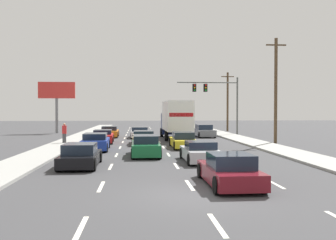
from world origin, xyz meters
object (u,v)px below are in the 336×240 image
car_orange (110,132)px  traffic_signal_mast (213,93)px  car_blue (96,142)px  utility_pole_far (228,101)px  car_silver (200,152)px  roadside_billboard (57,96)px  car_yellow (183,140)px  car_green (146,146)px  pedestrian_near_corner (64,133)px  car_gray (204,131)px  utility_pole_mid (276,89)px  car_tan (144,138)px  car_white (140,133)px  box_truck (176,118)px  car_red (103,137)px  car_maroon (229,171)px  car_black (80,156)px

car_orange → traffic_signal_mast: 13.43m
car_blue → utility_pole_far: 28.82m
car_silver → roadside_billboard: size_ratio=0.62×
car_yellow → roadside_billboard: 25.03m
car_green → pedestrian_near_corner: bearing=128.5°
car_gray → utility_pole_mid: utility_pole_mid is taller
car_tan → car_orange: bearing=112.3°
car_white → utility_pole_mid: size_ratio=0.47×
car_yellow → box_truck: bearing=87.8°
car_red → car_green: (3.63, -9.71, 0.06)m
car_orange → car_blue: size_ratio=0.97×
car_orange → car_blue: bearing=-90.0°
car_orange → car_yellow: 13.83m
car_blue → car_maroon: car_blue is taller
car_green → utility_pole_far: (12.12, 27.46, 3.67)m
car_orange → car_black: bearing=-89.6°
car_white → utility_pole_mid: (11.97, -7.83, 4.24)m
car_blue → roadside_billboard: (-7.42, 21.60, 4.23)m
car_gray → box_truck: bearing=-138.0°
car_red → car_green: bearing=-69.5°
car_black → roadside_billboard: roadside_billboard is taller
car_orange → car_blue: car_blue is taller
car_tan → utility_pole_mid: utility_pole_mid is taller
car_black → car_maroon: 8.38m
car_tan → car_gray: (6.79, 8.35, 0.08)m
box_truck → utility_pole_mid: (8.32, -5.49, 2.62)m
car_green → utility_pole_mid: (11.67, 8.07, 4.17)m
car_silver → utility_pole_far: utility_pole_far is taller
car_blue → car_tan: 5.93m
car_silver → pedestrian_near_corner: size_ratio=2.42×
car_blue → car_white: bearing=75.1°
car_orange → utility_pole_far: utility_pole_far is taller
car_silver → utility_pole_mid: utility_pole_mid is taller
traffic_signal_mast → pedestrian_near_corner: traffic_signal_mast is taller
car_green → roadside_billboard: bearing=113.6°
car_orange → car_maroon: bearing=-76.1°
car_silver → roadside_billboard: roadside_billboard is taller
car_white → car_green: size_ratio=0.96×
car_orange → car_tan: car_orange is taller
car_orange → utility_pole_mid: utility_pole_mid is taller
car_green → traffic_signal_mast: 22.64m
car_tan → car_maroon: size_ratio=1.09×
car_silver → car_gray: (3.76, 19.71, 0.09)m
car_orange → traffic_signal_mast: size_ratio=0.55×
car_orange → pedestrian_near_corner: size_ratio=2.41×
pedestrian_near_corner → car_green: bearing=-51.5°
car_yellow → car_maroon: 14.58m
box_truck → pedestrian_near_corner: box_truck is taller
car_black → car_gray: (10.24, 21.06, 0.07)m
car_green → utility_pole_far: size_ratio=0.55×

